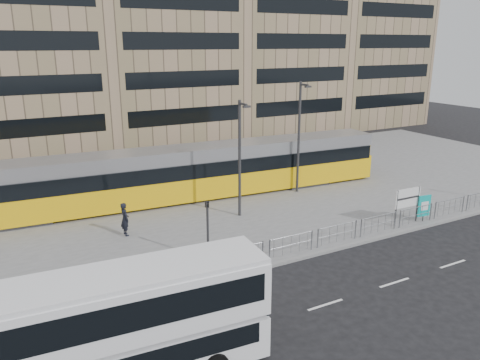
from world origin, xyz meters
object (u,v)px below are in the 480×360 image
lamp_post_east (299,133)px  tram (178,174)px  double_decker_bus (120,324)px  station_sign (408,199)px  traffic_light_west (208,223)px  lamp_post_west (240,154)px  ad_panel (424,206)px  pedestrian (125,219)px

lamp_post_east → tram: bearing=163.4°
double_decker_bus → station_sign: size_ratio=4.40×
station_sign → traffic_light_west: traffic_light_west is taller
lamp_post_west → tram: bearing=115.0°
traffic_light_west → lamp_post_west: 6.72m
ad_panel → traffic_light_west: 13.85m
lamp_post_west → ad_panel: bearing=-33.2°
pedestrian → traffic_light_west: size_ratio=0.62×
ad_panel → traffic_light_west: (-13.74, 1.44, 1.00)m
traffic_light_west → lamp_post_west: lamp_post_west is taller
ad_panel → tram: bearing=143.5°
ad_panel → pedestrian: size_ratio=0.86×
traffic_light_west → ad_panel: bearing=-20.4°
double_decker_bus → lamp_post_west: 15.42m
ad_panel → lamp_post_west: lamp_post_west is taller
tram → pedestrian: 6.72m
ad_panel → double_decker_bus: bearing=-158.7°
station_sign → lamp_post_west: size_ratio=0.31×
station_sign → double_decker_bus: bearing=-162.7°
double_decker_bus → pedestrian: size_ratio=5.07×
station_sign → lamp_post_east: size_ratio=0.28×
station_sign → ad_panel: bearing=-9.0°
lamp_post_east → traffic_light_west: bearing=-145.8°
double_decker_bus → tram: double_decker_bus is taller
station_sign → pedestrian: station_sign is taller
tram → lamp_post_west: lamp_post_west is taller
station_sign → ad_panel: size_ratio=1.34×
double_decker_bus → lamp_post_west: lamp_post_west is taller
lamp_post_east → ad_panel: bearing=-68.6°
double_decker_bus → tram: size_ratio=0.31×
double_decker_bus → ad_panel: size_ratio=5.88×
lamp_post_west → lamp_post_east: 6.50m
tram → lamp_post_west: (2.25, -4.83, 2.17)m
ad_panel → lamp_post_east: lamp_post_east is taller
station_sign → lamp_post_west: (-8.13, 5.92, 2.46)m
traffic_light_west → lamp_post_east: bearing=19.7°
pedestrian → ad_panel: bearing=-116.1°
tram → lamp_post_east: (8.29, -2.47, 2.52)m
tram → lamp_post_east: bearing=-12.7°
pedestrian → lamp_post_east: (13.22, 2.02, 3.38)m
tram → station_sign: tram is taller
traffic_light_west → station_sign: bearing=-20.0°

